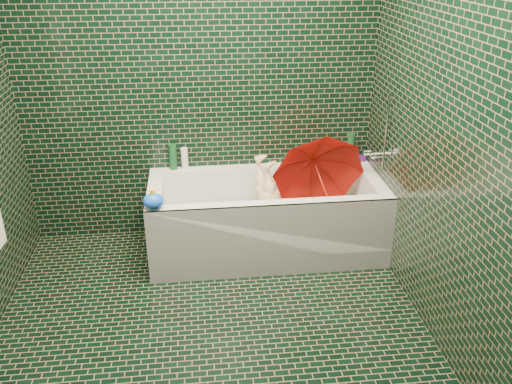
{
  "coord_description": "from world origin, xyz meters",
  "views": [
    {
      "loc": [
        -0.03,
        -2.51,
        2.15
      ],
      "look_at": [
        0.35,
        0.82,
        0.58
      ],
      "focal_mm": 38.0,
      "sensor_mm": 36.0,
      "label": 1
    }
  ],
  "objects": [
    {
      "name": "faucet",
      "position": [
        1.26,
        1.02,
        0.77
      ],
      "size": [
        0.18,
        0.19,
        0.55
      ],
      "color": "silver",
      "rests_on": "wall_right"
    },
    {
      "name": "floor",
      "position": [
        0.0,
        0.0,
        0.0
      ],
      "size": [
        2.8,
        2.8,
        0.0
      ],
      "primitive_type": "plane",
      "color": "black",
      "rests_on": "ground"
    },
    {
      "name": "soap_bottle_b",
      "position": [
        1.25,
        1.34,
        0.55
      ],
      "size": [
        0.1,
        0.1,
        0.18
      ],
      "primitive_type": "imported",
      "rotation": [
        0.0,
        0.0,
        0.21
      ],
      "color": "#4E1C6B",
      "rests_on": "bathtub"
    },
    {
      "name": "umbrella",
      "position": [
        0.86,
        1.01,
        0.53
      ],
      "size": [
        0.85,
        0.85,
        0.95
      ],
      "primitive_type": "imported",
      "rotation": [
        0.35,
        -0.34,
        -0.06
      ],
      "color": "red",
      "rests_on": "bathtub"
    },
    {
      "name": "soap_bottle_c",
      "position": [
        1.07,
        1.36,
        0.55
      ],
      "size": [
        0.18,
        0.18,
        0.18
      ],
      "primitive_type": "imported",
      "rotation": [
        0.0,
        0.0,
        -0.42
      ],
      "color": "#144623",
      "rests_on": "bathtub"
    },
    {
      "name": "soap_bottle_a",
      "position": [
        1.15,
        1.36,
        0.55
      ],
      "size": [
        0.11,
        0.11,
        0.27
      ],
      "primitive_type": "imported",
      "rotation": [
        0.0,
        0.0,
        0.09
      ],
      "color": "white",
      "rests_on": "bathtub"
    },
    {
      "name": "bath_toy",
      "position": [
        -0.33,
        0.7,
        0.61
      ],
      "size": [
        0.17,
        0.15,
        0.13
      ],
      "rotation": [
        0.0,
        0.0,
        0.39
      ],
      "color": "blue",
      "rests_on": "bathtub"
    },
    {
      "name": "bottle_right_pump",
      "position": [
        1.16,
        1.34,
        0.65
      ],
      "size": [
        0.06,
        0.06,
        0.2
      ],
      "primitive_type": "cylinder",
      "rotation": [
        0.0,
        0.0,
        -0.11
      ],
      "color": "silver",
      "rests_on": "bathtub"
    },
    {
      "name": "bottle_left_tall",
      "position": [
        -0.22,
        1.37,
        0.65
      ],
      "size": [
        0.08,
        0.08,
        0.2
      ],
      "primitive_type": "cylinder",
      "rotation": [
        0.0,
        0.0,
        0.32
      ],
      "color": "#144623",
      "rests_on": "bathtub"
    },
    {
      "name": "rubber_duck",
      "position": [
        1.02,
        1.34,
        0.59
      ],
      "size": [
        0.11,
        0.08,
        0.09
      ],
      "rotation": [
        0.0,
        0.0,
        0.15
      ],
      "color": "yellow",
      "rests_on": "bathtub"
    },
    {
      "name": "wall_back",
      "position": [
        0.0,
        1.4,
        1.25
      ],
      "size": [
        2.8,
        0.0,
        2.8
      ],
      "primitive_type": "plane",
      "rotation": [
        1.57,
        0.0,
        0.0
      ],
      "color": "black",
      "rests_on": "floor"
    },
    {
      "name": "wall_right",
      "position": [
        1.3,
        0.0,
        1.25
      ],
      "size": [
        0.0,
        2.8,
        2.8
      ],
      "primitive_type": "plane",
      "rotation": [
        1.57,
        0.0,
        -1.57
      ],
      "color": "black",
      "rests_on": "floor"
    },
    {
      "name": "child",
      "position": [
        0.49,
        1.06,
        0.31
      ],
      "size": [
        0.9,
        0.51,
        0.3
      ],
      "primitive_type": "imported",
      "rotation": [
        -1.44,
        0.0,
        -1.31
      ],
      "color": "#E3B88E",
      "rests_on": "bathtub"
    },
    {
      "name": "bottle_right_tall",
      "position": [
        1.15,
        1.32,
        0.67
      ],
      "size": [
        0.07,
        0.07,
        0.25
      ],
      "primitive_type": "cylinder",
      "rotation": [
        0.0,
        0.0,
        -0.2
      ],
      "color": "#144623",
      "rests_on": "bathtub"
    },
    {
      "name": "bath_mat",
      "position": [
        0.45,
        1.02,
        0.16
      ],
      "size": [
        1.35,
        0.47,
        0.01
      ],
      "primitive_type": "cube",
      "color": "green",
      "rests_on": "bathtub"
    },
    {
      "name": "water",
      "position": [
        0.45,
        1.02,
        0.3
      ],
      "size": [
        1.48,
        0.53,
        0.0
      ],
      "primitive_type": "cube",
      "color": "silver",
      "rests_on": "bathtub"
    },
    {
      "name": "wall_front",
      "position": [
        0.0,
        -1.4,
        1.25
      ],
      "size": [
        2.8,
        0.0,
        2.8
      ],
      "primitive_type": "plane",
      "rotation": [
        -1.57,
        0.0,
        0.0
      ],
      "color": "black",
      "rests_on": "floor"
    },
    {
      "name": "bottle_left_short",
      "position": [
        -0.13,
        1.36,
        0.63
      ],
      "size": [
        0.07,
        0.07,
        0.17
      ],
      "primitive_type": "cylinder",
      "rotation": [
        0.0,
        0.0,
        -0.43
      ],
      "color": "white",
      "rests_on": "bathtub"
    },
    {
      "name": "bathtub",
      "position": [
        0.45,
        1.01,
        0.21
      ],
      "size": [
        1.7,
        0.75,
        0.55
      ],
      "color": "white",
      "rests_on": "floor"
    }
  ]
}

